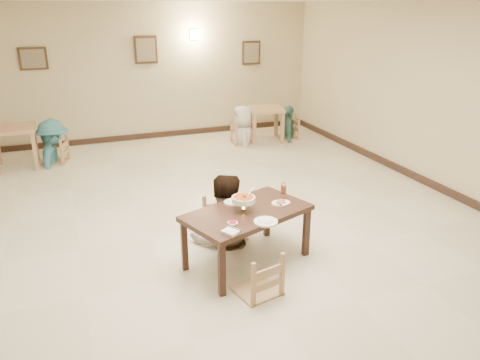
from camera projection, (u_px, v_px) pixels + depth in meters
name	position (u px, v px, depth m)	size (l,w,h in m)	color
floor	(212.00, 227.00, 6.58)	(10.00, 10.00, 0.00)	beige
wall_back	(143.00, 73.00, 10.42)	(10.00, 10.00, 0.00)	beige
wall_right	(451.00, 101.00, 7.38)	(10.00, 10.00, 0.00)	beige
baseboard_back	(147.00, 136.00, 10.90)	(8.00, 0.06, 0.12)	#301F17
baseboard_right	(436.00, 186.00, 7.88)	(0.06, 10.00, 0.12)	#301F17
picture_a	(33.00, 59.00, 9.50)	(0.55, 0.04, 0.45)	#3B2617
picture_b	(146.00, 50.00, 10.24)	(0.50, 0.04, 0.60)	#3B2617
picture_c	(251.00, 53.00, 11.12)	(0.45, 0.04, 0.55)	#3B2617
wall_sconce	(194.00, 34.00, 10.50)	(0.16, 0.05, 0.22)	#FFD88C
main_table	(247.00, 217.00, 5.49)	(1.64, 1.26, 0.68)	#3B2117
chair_far	(224.00, 202.00, 6.13)	(0.48, 0.48, 1.02)	tan
chair_near	(257.00, 253.00, 4.94)	(0.45, 0.45, 0.96)	tan
main_diner	(223.00, 175.00, 5.90)	(0.90, 0.70, 1.85)	gray
curry_warmer	(244.00, 200.00, 5.40)	(0.31, 0.27, 0.25)	silver
rice_plate_far	(235.00, 202.00, 5.67)	(0.29, 0.29, 0.07)	white
rice_plate_near	(266.00, 222.00, 5.15)	(0.27, 0.27, 0.06)	white
fried_plate	(281.00, 203.00, 5.63)	(0.23, 0.23, 0.05)	white
chili_dish	(233.00, 223.00, 5.13)	(0.12, 0.12, 0.02)	white
napkin_cutlery	(231.00, 232.00, 4.92)	(0.22, 0.26, 0.03)	white
drink_glass	(283.00, 188.00, 5.95)	(0.07, 0.07, 0.14)	white
bg_table_left	(14.00, 134.00, 8.76)	(0.80, 0.80, 0.79)	tan
bg_table_right	(266.00, 114.00, 10.56)	(0.90, 0.90, 0.75)	tan
bg_chair_lr	(52.00, 139.00, 9.08)	(0.46, 0.46, 0.98)	tan
bg_chair_rl	(243.00, 121.00, 10.39)	(0.47, 0.47, 0.99)	tan
bg_chair_rr	(288.00, 117.00, 10.78)	(0.46, 0.46, 0.98)	tan
bg_diner_b	(49.00, 120.00, 8.95)	(1.12, 0.64, 1.73)	teal
bg_diner_c	(243.00, 106.00, 10.26)	(0.83, 0.54, 1.70)	silver
bg_diner_d	(289.00, 106.00, 10.68)	(0.89, 0.37, 1.52)	#4C8878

